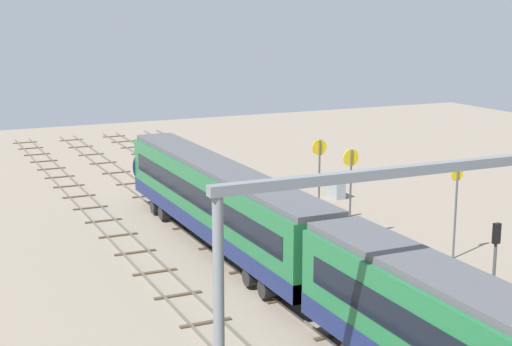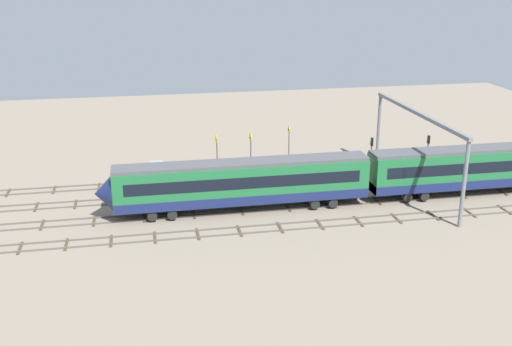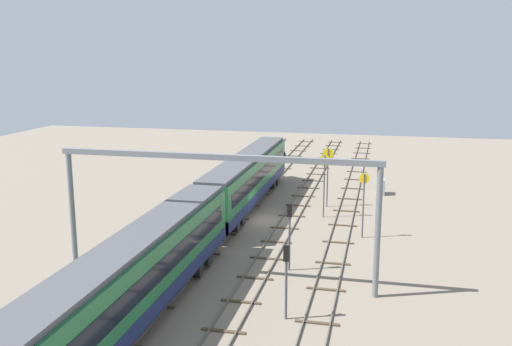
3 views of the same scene
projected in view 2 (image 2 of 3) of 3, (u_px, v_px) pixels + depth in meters
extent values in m
plane|color=gray|center=(282.00, 199.00, 61.29)|extent=(111.69, 111.69, 0.00)
cube|color=#59544C|center=(266.00, 174.00, 68.45)|extent=(95.69, 0.07, 0.16)
cube|color=#59544C|center=(269.00, 178.00, 67.12)|extent=(95.69, 0.07, 0.16)
cube|color=#473828|center=(492.00, 162.00, 72.76)|extent=(0.24, 2.40, 0.08)
cube|color=#473828|center=(456.00, 164.00, 71.93)|extent=(0.24, 2.40, 0.08)
cube|color=#473828|center=(420.00, 167.00, 71.11)|extent=(0.24, 2.40, 0.08)
cube|color=#473828|center=(383.00, 169.00, 70.28)|extent=(0.24, 2.40, 0.08)
cube|color=#473828|center=(346.00, 171.00, 69.45)|extent=(0.24, 2.40, 0.08)
cube|color=#473828|center=(307.00, 174.00, 68.63)|extent=(0.24, 2.40, 0.08)
cube|color=#473828|center=(267.00, 176.00, 67.80)|extent=(0.24, 2.40, 0.08)
cube|color=#473828|center=(227.00, 179.00, 66.97)|extent=(0.24, 2.40, 0.08)
cube|color=#473828|center=(185.00, 182.00, 66.14)|extent=(0.24, 2.40, 0.08)
cube|color=#473828|center=(143.00, 184.00, 65.32)|extent=(0.24, 2.40, 0.08)
cube|color=#473828|center=(99.00, 187.00, 64.49)|extent=(0.24, 2.40, 0.08)
cube|color=#473828|center=(54.00, 190.00, 63.66)|extent=(0.24, 2.40, 0.08)
cube|color=#473828|center=(8.00, 193.00, 62.84)|extent=(0.24, 2.40, 0.08)
cube|color=#59544C|center=(275.00, 188.00, 64.10)|extent=(95.69, 0.07, 0.16)
cube|color=#59544C|center=(278.00, 193.00, 62.77)|extent=(95.69, 0.07, 0.16)
cube|color=#473828|center=(487.00, 176.00, 67.79)|extent=(0.24, 2.40, 0.08)
cube|color=#473828|center=(456.00, 178.00, 67.12)|extent=(0.24, 2.40, 0.08)
cube|color=#473828|center=(425.00, 181.00, 66.45)|extent=(0.24, 2.40, 0.08)
cube|color=#473828|center=(393.00, 183.00, 65.79)|extent=(0.24, 2.40, 0.08)
cube|color=#473828|center=(361.00, 185.00, 65.12)|extent=(0.24, 2.40, 0.08)
cube|color=#473828|center=(328.00, 187.00, 64.45)|extent=(0.24, 2.40, 0.08)
cube|color=#473828|center=(294.00, 189.00, 63.78)|extent=(0.24, 2.40, 0.08)
cube|color=#473828|center=(260.00, 192.00, 63.11)|extent=(0.24, 2.40, 0.08)
cube|color=#473828|center=(224.00, 194.00, 62.45)|extent=(0.24, 2.40, 0.08)
cube|color=#473828|center=(188.00, 197.00, 61.78)|extent=(0.24, 2.40, 0.08)
cube|color=#473828|center=(152.00, 199.00, 61.11)|extent=(0.24, 2.40, 0.08)
cube|color=#473828|center=(114.00, 202.00, 60.44)|extent=(0.24, 2.40, 0.08)
cube|color=#473828|center=(76.00, 204.00, 59.77)|extent=(0.24, 2.40, 0.08)
cube|color=#473828|center=(36.00, 207.00, 59.11)|extent=(0.24, 2.40, 0.08)
cube|color=#59544C|center=(286.00, 204.00, 59.75)|extent=(95.69, 0.07, 0.16)
cube|color=#59544C|center=(289.00, 209.00, 58.42)|extent=(95.69, 0.07, 0.16)
cube|color=#473828|center=(501.00, 191.00, 63.23)|extent=(0.24, 2.40, 0.08)
cube|color=#473828|center=(461.00, 194.00, 62.41)|extent=(0.24, 2.40, 0.08)
cube|color=#473828|center=(419.00, 197.00, 61.58)|extent=(0.24, 2.40, 0.08)
cube|color=#473828|center=(377.00, 200.00, 60.75)|extent=(0.24, 2.40, 0.08)
cube|color=#473828|center=(333.00, 204.00, 59.93)|extent=(0.24, 2.40, 0.08)
cube|color=#473828|center=(288.00, 207.00, 59.10)|extent=(0.24, 2.40, 0.08)
cube|color=#473828|center=(241.00, 210.00, 58.27)|extent=(0.24, 2.40, 0.08)
cube|color=#473828|center=(194.00, 214.00, 57.44)|extent=(0.24, 2.40, 0.08)
cube|color=#473828|center=(145.00, 217.00, 56.62)|extent=(0.24, 2.40, 0.08)
cube|color=#473828|center=(94.00, 221.00, 55.79)|extent=(0.24, 2.40, 0.08)
cube|color=#473828|center=(42.00, 225.00, 54.96)|extent=(0.24, 2.40, 0.08)
cube|color=#59544C|center=(298.00, 222.00, 55.40)|extent=(95.69, 0.07, 0.16)
cube|color=#59544C|center=(302.00, 229.00, 54.07)|extent=(95.69, 0.07, 0.16)
cube|color=#473828|center=(505.00, 210.00, 58.42)|extent=(0.24, 2.40, 0.08)
cube|color=#473828|center=(469.00, 213.00, 57.75)|extent=(0.24, 2.40, 0.08)
cube|color=#473828|center=(433.00, 215.00, 57.09)|extent=(0.24, 2.40, 0.08)
cube|color=#473828|center=(396.00, 218.00, 56.42)|extent=(0.24, 2.40, 0.08)
cube|color=#473828|center=(359.00, 221.00, 55.75)|extent=(0.24, 2.40, 0.08)
cube|color=#473828|center=(320.00, 224.00, 55.08)|extent=(0.24, 2.40, 0.08)
cube|color=#473828|center=(280.00, 228.00, 54.41)|extent=(0.24, 2.40, 0.08)
cube|color=#473828|center=(239.00, 231.00, 53.75)|extent=(0.24, 2.40, 0.08)
cube|color=#473828|center=(198.00, 234.00, 53.08)|extent=(0.24, 2.40, 0.08)
cube|color=#473828|center=(155.00, 238.00, 52.41)|extent=(0.24, 2.40, 0.08)
cube|color=#473828|center=(111.00, 241.00, 51.74)|extent=(0.24, 2.40, 0.08)
cube|color=#473828|center=(66.00, 245.00, 51.07)|extent=(0.24, 2.40, 0.08)
cube|color=#473828|center=(20.00, 248.00, 50.40)|extent=(0.24, 2.40, 0.08)
cube|color=#1E6638|center=(243.00, 182.00, 57.40)|extent=(24.00, 2.90, 3.60)
cube|color=navy|center=(243.00, 196.00, 57.83)|extent=(24.00, 2.94, 0.90)
cube|color=#4C4C51|center=(243.00, 163.00, 56.78)|extent=(24.00, 2.50, 0.30)
cube|color=black|center=(240.00, 173.00, 58.62)|extent=(22.00, 0.04, 1.10)
cube|color=black|center=(246.00, 183.00, 55.91)|extent=(22.00, 0.04, 1.10)
cylinder|color=black|center=(329.00, 199.00, 59.68)|extent=(0.90, 2.70, 0.90)
cylinder|color=black|center=(312.00, 200.00, 59.35)|extent=(0.90, 2.70, 0.90)
cylinder|color=black|center=(171.00, 210.00, 56.89)|extent=(0.90, 2.70, 0.90)
cylinder|color=black|center=(152.00, 211.00, 56.56)|extent=(0.90, 2.70, 0.90)
cube|color=#1E6638|center=(484.00, 167.00, 61.90)|extent=(24.00, 2.90, 3.60)
cube|color=navy|center=(482.00, 179.00, 62.33)|extent=(24.00, 2.94, 0.90)
cube|color=#4C4C51|center=(486.00, 148.00, 61.28)|extent=(24.00, 2.50, 0.30)
cube|color=black|center=(476.00, 159.00, 63.12)|extent=(22.00, 0.04, 1.10)
cube|color=black|center=(492.00, 167.00, 60.41)|extent=(22.00, 0.04, 1.10)
cylinder|color=black|center=(419.00, 192.00, 61.39)|extent=(0.90, 2.70, 0.90)
cylinder|color=black|center=(403.00, 193.00, 61.06)|extent=(0.90, 2.70, 0.90)
cone|color=navy|center=(103.00, 193.00, 55.14)|extent=(1.60, 3.24, 3.24)
cylinder|color=slate|center=(379.00, 129.00, 71.85)|extent=(0.36, 0.36, 7.96)
cylinder|color=slate|center=(464.00, 185.00, 53.44)|extent=(0.36, 0.36, 7.96)
cube|color=slate|center=(418.00, 113.00, 61.32)|extent=(0.40, 20.39, 0.35)
cylinder|color=#4C4C51|center=(251.00, 159.00, 64.77)|extent=(0.12, 0.12, 5.58)
cylinder|color=yellow|center=(250.00, 138.00, 64.02)|extent=(0.05, 1.02, 1.02)
cube|color=black|center=(250.00, 138.00, 64.02)|extent=(0.02, 0.46, 0.12)
cylinder|color=#4C4C51|center=(289.00, 149.00, 69.12)|extent=(0.12, 0.12, 5.15)
cylinder|color=yellow|center=(289.00, 130.00, 68.41)|extent=(0.05, 0.80, 0.80)
cube|color=black|center=(289.00, 130.00, 68.40)|extent=(0.02, 0.36, 0.12)
cylinder|color=#4C4C51|center=(217.00, 161.00, 64.05)|extent=(0.12, 0.12, 5.60)
cylinder|color=yellow|center=(216.00, 139.00, 63.30)|extent=(0.05, 1.01, 1.01)
cube|color=black|center=(216.00, 139.00, 63.29)|extent=(0.02, 0.46, 0.12)
cylinder|color=#4C4C51|center=(371.00, 162.00, 66.64)|extent=(0.14, 0.14, 3.74)
cube|color=black|center=(372.00, 142.00, 65.90)|extent=(0.20, 0.32, 0.90)
sphere|color=green|center=(371.00, 140.00, 65.82)|extent=(0.20, 0.20, 0.20)
sphere|color=#262626|center=(371.00, 144.00, 65.94)|extent=(0.20, 0.20, 0.20)
cylinder|color=#4C4C51|center=(427.00, 158.00, 68.93)|extent=(0.14, 0.14, 3.35)
cube|color=black|center=(429.00, 139.00, 68.26)|extent=(0.20, 0.32, 0.90)
sphere|color=red|center=(428.00, 138.00, 68.17)|extent=(0.20, 0.20, 0.20)
sphere|color=#262626|center=(428.00, 141.00, 68.30)|extent=(0.20, 0.20, 0.20)
cube|color=gray|center=(157.00, 168.00, 68.20)|extent=(1.42, 0.76, 1.56)
cube|color=#333333|center=(150.00, 166.00, 68.00)|extent=(0.02, 0.53, 0.24)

